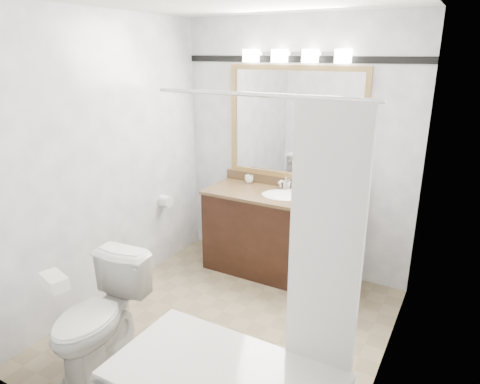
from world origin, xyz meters
name	(u,v)px	position (x,y,z in m)	size (l,w,h in m)	color
room	(226,182)	(0.00, 0.00, 1.25)	(2.42, 2.62, 2.52)	gray
vanity	(280,234)	(0.00, 1.02, 0.44)	(1.53, 0.58, 0.97)	black
mirror	(295,124)	(0.00, 1.28, 1.50)	(1.40, 0.04, 1.10)	#A5834A
vanity_light_bar	(295,56)	(0.00, 1.23, 2.13)	(1.02, 0.14, 0.12)	silver
accent_stripe	(298,59)	(0.00, 1.29, 2.10)	(2.40, 0.01, 0.06)	black
tp_roll	(166,201)	(-1.14, 0.66, 0.70)	(0.12, 0.12, 0.11)	white
toilet	(99,317)	(-0.57, -0.82, 0.39)	(0.44, 0.77, 0.78)	white
tissue_box	(54,281)	(-0.57, -1.12, 0.82)	(0.20, 0.11, 0.08)	white
coffee_maker	(352,188)	(0.66, 1.06, 1.02)	(0.17, 0.21, 0.32)	black
cup_left	(249,180)	(-0.46, 1.22, 0.89)	(0.09, 0.09, 0.07)	white
cup_right	(249,179)	(-0.47, 1.23, 0.89)	(0.08, 0.08, 0.08)	white
soap_bottle_a	(286,183)	(-0.05, 1.23, 0.91)	(0.05, 0.05, 0.12)	white
soap_bar	(290,191)	(0.04, 1.13, 0.86)	(0.08, 0.05, 0.03)	beige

